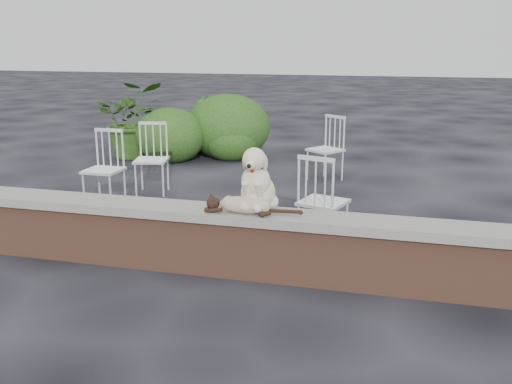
% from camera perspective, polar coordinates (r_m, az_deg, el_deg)
% --- Properties ---
extents(ground, '(60.00, 60.00, 0.00)m').
position_cam_1_polar(ground, '(5.18, -3.16, -7.89)').
color(ground, black).
rests_on(ground, ground).
extents(brick_wall, '(6.00, 0.30, 0.50)m').
position_cam_1_polar(brick_wall, '(5.09, -3.20, -5.29)').
color(brick_wall, brown).
rests_on(brick_wall, ground).
extents(capstone, '(6.20, 0.40, 0.08)m').
position_cam_1_polar(capstone, '(4.99, -3.25, -2.16)').
color(capstone, slate).
rests_on(capstone, brick_wall).
extents(dog, '(0.38, 0.50, 0.57)m').
position_cam_1_polar(dog, '(4.91, 0.21, 1.49)').
color(dog, beige).
rests_on(dog, capstone).
extents(cat, '(0.98, 0.25, 0.17)m').
position_cam_1_polar(cat, '(4.84, -1.16, -1.18)').
color(cat, tan).
rests_on(cat, capstone).
extents(chair_b, '(0.56, 0.56, 0.94)m').
position_cam_1_polar(chair_b, '(7.29, -14.90, 2.23)').
color(chair_b, white).
rests_on(chair_b, ground).
extents(chair_c, '(0.70, 0.70, 0.94)m').
position_cam_1_polar(chair_c, '(5.70, 6.69, -0.83)').
color(chair_c, white).
rests_on(chair_c, ground).
extents(chair_d, '(0.78, 0.78, 0.94)m').
position_cam_1_polar(chair_d, '(8.44, 6.89, 4.29)').
color(chair_d, white).
rests_on(chair_d, ground).
extents(chair_a, '(0.67, 0.67, 0.94)m').
position_cam_1_polar(chair_a, '(7.78, -10.34, 3.26)').
color(chair_a, white).
rests_on(chair_a, ground).
extents(potted_plant_a, '(1.55, 1.48, 1.33)m').
position_cam_1_polar(potted_plant_a, '(10.26, -12.14, 7.02)').
color(potted_plant_a, '#1D3F12').
rests_on(potted_plant_a, ground).
extents(potted_plant_b, '(0.83, 0.83, 1.05)m').
position_cam_1_polar(potted_plant_b, '(10.54, -5.39, 6.71)').
color(potted_plant_b, '#1D3F12').
rests_on(potted_plant_b, ground).
extents(shrubbery, '(2.19, 1.83, 1.16)m').
position_cam_1_polar(shrubbery, '(10.04, -4.41, 5.99)').
color(shrubbery, '#1D3F12').
rests_on(shrubbery, ground).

